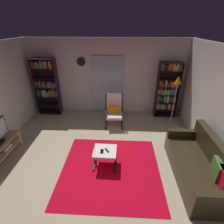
{
  "coord_description": "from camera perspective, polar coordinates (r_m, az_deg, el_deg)",
  "views": [
    {
      "loc": [
        0.48,
        -2.94,
        2.97
      ],
      "look_at": [
        0.27,
        1.04,
        0.9
      ],
      "focal_mm": 27.26,
      "sensor_mm": 36.0,
      "label": 1
    }
  ],
  "objects": [
    {
      "name": "ground_plane",
      "position": [
        4.2,
        -4.7,
        -17.63
      ],
      "size": [
        7.02,
        7.02,
        0.0
      ],
      "primitive_type": "plane",
      "color": "tan"
    },
    {
      "name": "wall_back",
      "position": [
        6.09,
        -1.7,
        11.49
      ],
      "size": [
        5.6,
        0.06,
        2.6
      ],
      "primitive_type": "cube",
      "color": "silver",
      "rests_on": "ground"
    },
    {
      "name": "glass_door_panel",
      "position": [
        6.1,
        -1.63,
        9.06
      ],
      "size": [
        1.1,
        0.01,
        2.0
      ],
      "primitive_type": "cube",
      "color": "silver"
    },
    {
      "name": "area_rug",
      "position": [
        4.13,
        -0.5,
        -18.51
      ],
      "size": [
        2.22,
        2.18,
        0.01
      ],
      "primitive_type": "cube",
      "color": "red",
      "rests_on": "ground"
    },
    {
      "name": "tv_stand",
      "position": [
        4.95,
        -33.41,
        -10.32
      ],
      "size": [
        0.44,
        1.22,
        0.47
      ],
      "color": "tan",
      "rests_on": "ground"
    },
    {
      "name": "bookshelf_near_tv",
      "position": [
        6.41,
        -21.04,
        8.72
      ],
      "size": [
        0.79,
        0.3,
        1.99
      ],
      "color": "black",
      "rests_on": "ground"
    },
    {
      "name": "bookshelf_near_sofa",
      "position": [
        6.13,
        18.01,
        7.11
      ],
      "size": [
        0.73,
        0.3,
        1.91
      ],
      "color": "black",
      "rests_on": "ground"
    },
    {
      "name": "leather_sofa",
      "position": [
        4.19,
        27.47,
        -15.75
      ],
      "size": [
        0.85,
        1.95,
        0.88
      ],
      "color": "#312817",
      "rests_on": "ground"
    },
    {
      "name": "lounge_armchair",
      "position": [
        5.47,
        0.72,
        0.97
      ],
      "size": [
        0.59,
        0.68,
        1.02
      ],
      "color": "black",
      "rests_on": "ground"
    },
    {
      "name": "ottoman",
      "position": [
        4.0,
        -2.38,
        -13.56
      ],
      "size": [
        0.53,
        0.49,
        0.42
      ],
      "color": "white",
      "rests_on": "ground"
    },
    {
      "name": "tv_remote",
      "position": [
        3.94,
        -1.71,
        -12.73
      ],
      "size": [
        0.11,
        0.14,
        0.02
      ],
      "primitive_type": "cube",
      "rotation": [
        0.0,
        0.0,
        0.56
      ],
      "color": "black",
      "rests_on": "ottoman"
    },
    {
      "name": "cell_phone",
      "position": [
        3.93,
        -3.41,
        -13.0
      ],
      "size": [
        0.07,
        0.14,
        0.01
      ],
      "primitive_type": "cube",
      "rotation": [
        0.0,
        0.0,
        0.03
      ],
      "color": "black",
      "rests_on": "ottoman"
    },
    {
      "name": "floor_lamp_by_shelf",
      "position": [
        5.54,
        20.99,
        8.15
      ],
      "size": [
        0.22,
        0.22,
        1.62
      ],
      "color": "#A5A5AD",
      "rests_on": "ground"
    },
    {
      "name": "wall_clock",
      "position": [
        6.02,
        -10.31,
        16.28
      ],
      "size": [
        0.29,
        0.03,
        0.29
      ],
      "color": "silver"
    }
  ]
}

